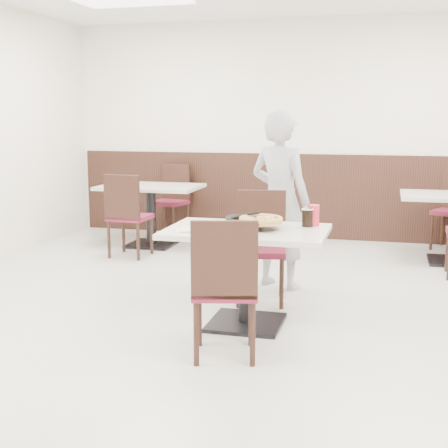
% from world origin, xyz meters
% --- Properties ---
extents(floor, '(7.00, 7.00, 0.00)m').
position_xyz_m(floor, '(0.00, 0.00, 0.00)').
color(floor, '#B4B4AF').
rests_on(floor, ground).
extents(wall_back, '(6.00, 0.04, 2.80)m').
position_xyz_m(wall_back, '(0.00, 3.50, 1.40)').
color(wall_back, silver).
rests_on(wall_back, floor).
extents(wainscot_back, '(5.90, 0.03, 1.10)m').
position_xyz_m(wainscot_back, '(0.00, 3.48, 0.55)').
color(wainscot_back, black).
rests_on(wainscot_back, floor).
extents(fluo_panel_c, '(1.20, 0.60, 0.02)m').
position_xyz_m(fluo_panel_c, '(-1.50, 1.80, 2.78)').
color(fluo_panel_c, white).
rests_on(fluo_panel_c, ceiling).
extents(main_table, '(1.24, 0.87, 0.75)m').
position_xyz_m(main_table, '(0.17, -0.10, 0.38)').
color(main_table, silver).
rests_on(main_table, floor).
extents(chair_near, '(0.51, 0.51, 0.95)m').
position_xyz_m(chair_near, '(0.16, -0.74, 0.47)').
color(chair_near, black).
rests_on(chair_near, floor).
extents(chair_far, '(0.49, 0.49, 0.95)m').
position_xyz_m(chair_far, '(0.15, 0.51, 0.47)').
color(chair_far, black).
rests_on(chair_far, floor).
extents(trivet, '(0.12, 0.12, 0.04)m').
position_xyz_m(trivet, '(0.20, -0.09, 0.77)').
color(trivet, black).
rests_on(trivet, main_table).
extents(pizza_pan, '(0.35, 0.35, 0.01)m').
position_xyz_m(pizza_pan, '(0.20, -0.07, 0.79)').
color(pizza_pan, black).
rests_on(pizza_pan, trivet).
extents(pizza, '(0.34, 0.34, 0.02)m').
position_xyz_m(pizza, '(0.27, -0.09, 0.81)').
color(pizza, tan).
rests_on(pizza, pizza_pan).
extents(pizza_server, '(0.10, 0.11, 0.00)m').
position_xyz_m(pizza_server, '(0.20, -0.12, 0.84)').
color(pizza_server, white).
rests_on(pizza_server, pizza).
extents(napkin, '(0.18, 0.18, 0.00)m').
position_xyz_m(napkin, '(-0.25, -0.27, 0.75)').
color(napkin, white).
rests_on(napkin, main_table).
extents(side_plate, '(0.19, 0.19, 0.01)m').
position_xyz_m(side_plate, '(-0.22, -0.28, 0.76)').
color(side_plate, white).
rests_on(side_plate, napkin).
extents(fork, '(0.04, 0.17, 0.00)m').
position_xyz_m(fork, '(-0.20, -0.26, 0.77)').
color(fork, white).
rests_on(fork, side_plate).
extents(cola_glass, '(0.09, 0.09, 0.13)m').
position_xyz_m(cola_glass, '(0.59, 0.11, 0.81)').
color(cola_glass, black).
rests_on(cola_glass, main_table).
extents(red_cup, '(0.09, 0.09, 0.16)m').
position_xyz_m(red_cup, '(0.63, 0.18, 0.83)').
color(red_cup, red).
rests_on(red_cup, main_table).
extents(diner_person, '(0.70, 0.59, 1.64)m').
position_xyz_m(diner_person, '(0.22, 1.05, 0.82)').
color(diner_person, silver).
rests_on(diner_person, floor).
extents(bg_table_left, '(1.28, 0.92, 0.75)m').
position_xyz_m(bg_table_left, '(-1.62, 2.50, 0.38)').
color(bg_table_left, silver).
rests_on(bg_table_left, floor).
extents(bg_chair_left_near, '(0.44, 0.44, 0.95)m').
position_xyz_m(bg_chair_left_near, '(-1.64, 1.89, 0.47)').
color(bg_chair_left_near, black).
rests_on(bg_chair_left_near, floor).
extents(bg_chair_left_far, '(0.51, 0.51, 0.95)m').
position_xyz_m(bg_chair_left_far, '(-1.62, 3.16, 0.47)').
color(bg_chair_left_far, black).
rests_on(bg_chair_left_far, floor).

